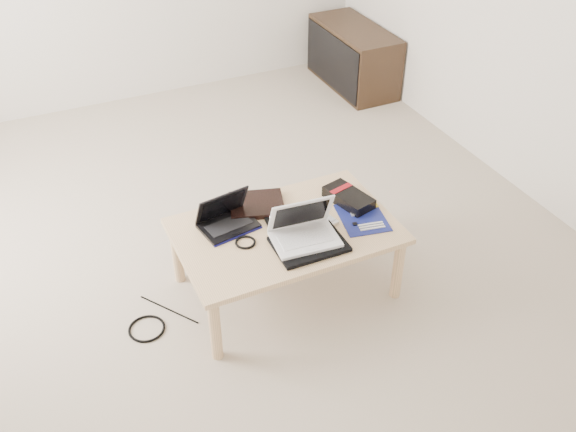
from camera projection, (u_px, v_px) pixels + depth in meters
name	position (u px, v px, depth m)	size (l,w,h in m)	color
ground	(212.00, 234.00, 3.84)	(4.00, 4.00, 0.00)	#BDAD99
coffee_table	(286.00, 236.00, 3.26)	(1.10, 0.70, 0.40)	#E1B687
media_cabinet	(353.00, 57.00, 5.34)	(0.41, 0.90, 0.50)	#332315
book	(257.00, 204.00, 3.37)	(0.34, 0.31, 0.03)	black
netbook	(227.00, 219.00, 3.23)	(0.31, 0.24, 0.19)	black
tablet	(290.00, 217.00, 3.30)	(0.28, 0.23, 0.01)	black
remote	(322.00, 215.00, 3.31)	(0.10, 0.22, 0.02)	silver
neoprene_sleeve	(309.00, 244.00, 3.12)	(0.34, 0.25, 0.02)	black
white_laptop	(304.00, 230.00, 3.11)	(0.34, 0.25, 0.22)	white
motherboard	(363.00, 218.00, 3.30)	(0.27, 0.32, 0.01)	#0C1550
gpu_box	(349.00, 198.00, 3.39)	(0.20, 0.30, 0.06)	black
cable_coil	(245.00, 242.00, 3.13)	(0.10, 0.10, 0.01)	black
floor_cable_coil	(147.00, 329.00, 3.22)	(0.19, 0.19, 0.01)	black
floor_cable_trail	(169.00, 309.00, 3.33)	(0.01, 0.01, 0.38)	black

